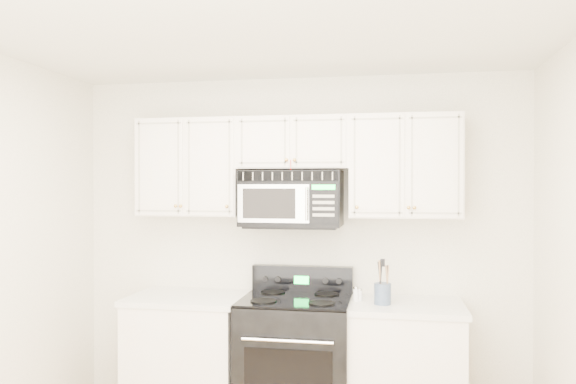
# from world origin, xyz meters

# --- Properties ---
(room) EXTENTS (3.51, 3.51, 2.61)m
(room) POSITION_xyz_m (0.00, 0.00, 1.30)
(room) COLOR olive
(room) RESTS_ON ground
(base_cabinet_left) EXTENTS (0.86, 0.65, 0.92)m
(base_cabinet_left) POSITION_xyz_m (-0.80, 1.44, 0.43)
(base_cabinet_left) COLOR silver
(base_cabinet_left) RESTS_ON ground
(base_cabinet_right) EXTENTS (0.86, 0.65, 0.92)m
(base_cabinet_right) POSITION_xyz_m (0.80, 1.44, 0.43)
(base_cabinet_right) COLOR silver
(base_cabinet_right) RESTS_ON ground
(range) EXTENTS (0.79, 0.71, 1.13)m
(range) POSITION_xyz_m (0.04, 1.42, 0.48)
(range) COLOR black
(range) RESTS_ON ground
(upper_cabinets) EXTENTS (2.44, 0.37, 0.75)m
(upper_cabinets) POSITION_xyz_m (0.00, 1.58, 1.93)
(upper_cabinets) COLOR silver
(upper_cabinets) RESTS_ON ground
(microwave) EXTENTS (0.76, 0.43, 0.42)m
(microwave) POSITION_xyz_m (-0.02, 1.56, 1.66)
(microwave) COLOR black
(microwave) RESTS_ON ground
(utensil_crock) EXTENTS (0.12, 0.12, 0.32)m
(utensil_crock) POSITION_xyz_m (0.66, 1.37, 1.00)
(utensil_crock) COLOR #47576F
(utensil_crock) RESTS_ON base_cabinet_right
(shaker_salt) EXTENTS (0.04, 0.04, 0.09)m
(shaker_salt) POSITION_xyz_m (0.50, 1.47, 0.97)
(shaker_salt) COLOR silver
(shaker_salt) RESTS_ON base_cabinet_right
(shaker_pepper) EXTENTS (0.04, 0.04, 0.11)m
(shaker_pepper) POSITION_xyz_m (0.47, 1.45, 0.97)
(shaker_pepper) COLOR silver
(shaker_pepper) RESTS_ON base_cabinet_right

